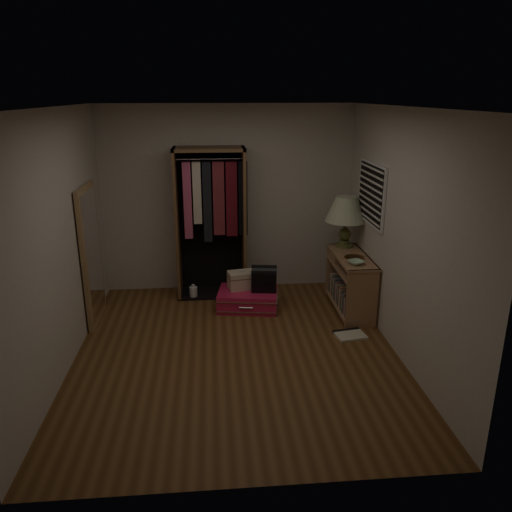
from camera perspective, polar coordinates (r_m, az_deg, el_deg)
name	(u,v)px	position (r m, az deg, el deg)	size (l,w,h in m)	color
ground	(237,352)	(5.62, -2.22, -10.91)	(4.00, 4.00, 0.00)	#583519
room_walls	(242,219)	(5.11, -1.60, 4.24)	(3.52, 4.02, 2.60)	#BDB5A9
console_bookshelf	(349,281)	(6.63, 10.64, -2.85)	(0.42, 1.12, 0.75)	#946947
open_wardrobe	(213,211)	(6.85, -4.96, 5.20)	(0.98, 0.50, 2.05)	brown
floor_mirror	(92,255)	(6.37, -18.29, 0.07)	(0.06, 0.80, 1.70)	#9E784D
pink_suitcase	(248,299)	(6.64, -0.94, -4.95)	(0.87, 0.69, 0.24)	#BF1742
train_case	(241,280)	(6.64, -1.70, -2.75)	(0.38, 0.30, 0.25)	#C2B594
black_bag	(264,278)	(6.54, 0.94, -2.48)	(0.35, 0.25, 0.35)	black
table_lamp	(346,210)	(6.73, 10.26, 5.17)	(0.66, 0.66, 0.68)	#4E572A
brass_tray	(354,258)	(6.39, 11.18, -0.17)	(0.28, 0.28, 0.01)	#AA7741
ceramic_bowl	(356,262)	(6.16, 11.34, -0.73)	(0.19, 0.19, 0.05)	#A8C7A6
white_jug	(193,292)	(7.03, -7.16, -4.11)	(0.13, 0.13, 0.19)	white
floor_book	(349,334)	(6.06, 10.61, -8.79)	(0.38, 0.33, 0.03)	beige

